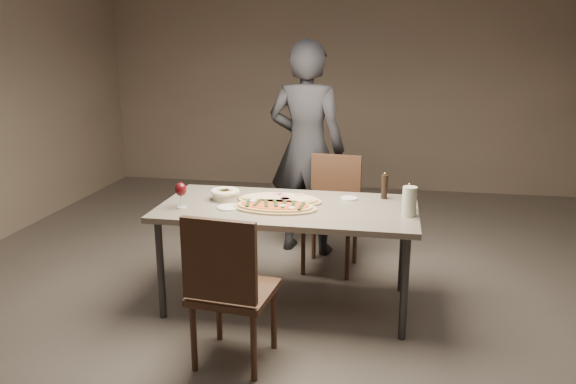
% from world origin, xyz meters
% --- Properties ---
extents(room, '(7.00, 7.00, 7.00)m').
position_xyz_m(room, '(0.00, 0.00, 1.40)').
color(room, '#5E5651').
rests_on(room, ground).
extents(dining_table, '(1.80, 0.90, 0.75)m').
position_xyz_m(dining_table, '(0.00, 0.00, 0.69)').
color(dining_table, slate).
rests_on(dining_table, ground).
extents(zucchini_pizza, '(0.59, 0.33, 0.05)m').
position_xyz_m(zucchini_pizza, '(-0.07, -0.09, 0.77)').
color(zucchini_pizza, tan).
rests_on(zucchini_pizza, dining_table).
extents(ham_pizza, '(0.61, 0.34, 0.04)m').
position_xyz_m(ham_pizza, '(-0.08, 0.09, 0.77)').
color(ham_pizza, tan).
rests_on(ham_pizza, dining_table).
extents(bread_basket, '(0.21, 0.21, 0.08)m').
position_xyz_m(bread_basket, '(-0.48, 0.07, 0.80)').
color(bread_basket, beige).
rests_on(bread_basket, dining_table).
extents(oil_dish, '(0.12, 0.12, 0.01)m').
position_xyz_m(oil_dish, '(0.41, 0.24, 0.76)').
color(oil_dish, white).
rests_on(oil_dish, dining_table).
extents(pepper_mill_left, '(0.05, 0.05, 0.20)m').
position_xyz_m(pepper_mill_left, '(0.66, 0.31, 0.84)').
color(pepper_mill_left, black).
rests_on(pepper_mill_left, dining_table).
extents(pepper_mill_right, '(0.05, 0.05, 0.19)m').
position_xyz_m(pepper_mill_right, '(0.83, 0.04, 0.84)').
color(pepper_mill_right, black).
rests_on(pepper_mill_right, dining_table).
extents(carafe, '(0.09, 0.09, 0.20)m').
position_xyz_m(carafe, '(0.83, -0.08, 0.85)').
color(carafe, silver).
rests_on(carafe, dining_table).
extents(wine_glass, '(0.08, 0.08, 0.18)m').
position_xyz_m(wine_glass, '(-0.72, -0.18, 0.88)').
color(wine_glass, silver).
rests_on(wine_glass, dining_table).
extents(side_plate, '(0.16, 0.16, 0.01)m').
position_xyz_m(side_plate, '(-0.39, -0.13, 0.76)').
color(side_plate, white).
rests_on(side_plate, dining_table).
extents(chair_near, '(0.50, 0.50, 0.95)m').
position_xyz_m(chair_near, '(-0.19, -0.88, 0.53)').
color(chair_near, '#40281B').
rests_on(chair_near, ground).
extents(chair_far, '(0.49, 0.49, 0.95)m').
position_xyz_m(chair_far, '(0.24, 0.79, 0.53)').
color(chair_far, '#40281B').
rests_on(chair_far, ground).
extents(diner, '(0.75, 0.55, 1.89)m').
position_xyz_m(diner, '(-0.04, 1.11, 0.95)').
color(diner, black).
rests_on(diner, ground).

